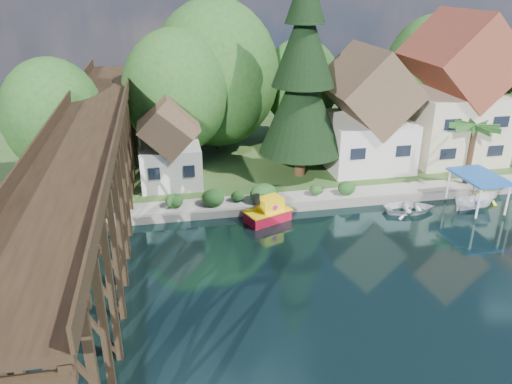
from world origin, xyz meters
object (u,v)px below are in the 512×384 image
(house_left, at_px, (365,116))
(shed, at_px, (170,146))
(house_center, at_px, (453,97))
(tugboat, at_px, (268,212))
(palm_tree, at_px, (475,129))
(boat_canopy, at_px, (476,195))
(boat_yellow, at_px, (486,193))
(trestle_bridge, at_px, (95,173))
(conifer, at_px, (303,78))
(boat_white_a, at_px, (410,207))

(house_left, relative_size, shed, 1.40)
(house_center, xyz_separation_m, tugboat, (-20.14, -9.76, -5.68))
(house_left, bearing_deg, palm_tree, -42.82)
(house_left, distance_m, boat_canopy, 12.30)
(house_left, xyz_separation_m, boat_yellow, (7.18, -9.06, -4.43))
(house_left, distance_m, palm_tree, 9.51)
(trestle_bridge, height_order, house_left, house_left)
(boat_yellow, bearing_deg, palm_tree, -4.46)
(tugboat, bearing_deg, house_left, 39.73)
(shed, height_order, palm_tree, shed)
(conifer, height_order, tugboat, conifer)
(trestle_bridge, distance_m, boat_canopy, 28.69)
(shed, bearing_deg, house_left, 4.77)
(conifer, bearing_deg, shed, 179.24)
(trestle_bridge, relative_size, boat_canopy, 9.65)
(house_center, distance_m, tugboat, 23.09)
(shed, height_order, tugboat, shed)
(palm_tree, height_order, boat_white_a, palm_tree)
(boat_canopy, bearing_deg, palm_tree, 67.80)
(conifer, bearing_deg, house_center, 7.86)
(shed, distance_m, boat_white_a, 20.26)
(tugboat, bearing_deg, trestle_bridge, -172.46)
(house_left, relative_size, house_center, 0.79)
(house_center, height_order, conifer, conifer)
(tugboat, bearing_deg, boat_canopy, -3.78)
(boat_canopy, xyz_separation_m, boat_yellow, (1.80, 1.29, -0.53))
(shed, height_order, boat_canopy, shed)
(house_center, bearing_deg, conifer, -172.14)
(trestle_bridge, xyz_separation_m, tugboat, (11.86, 1.57, -4.61))
(shed, xyz_separation_m, tugboat, (6.86, -7.76, -3.09))
(house_left, xyz_separation_m, house_center, (9.00, 0.50, 1.28))
(house_center, relative_size, palm_tree, 2.48)
(house_center, distance_m, shed, 27.20)
(house_left, bearing_deg, boat_white_a, -89.18)
(tugboat, height_order, boat_yellow, tugboat)
(house_center, height_order, palm_tree, house_center)
(palm_tree, bearing_deg, boat_yellow, -85.35)
(palm_tree, relative_size, boat_yellow, 2.10)
(shed, relative_size, palm_tree, 1.40)
(trestle_bridge, xyz_separation_m, palm_tree, (29.97, 4.37, 0.04))
(trestle_bridge, bearing_deg, tugboat, 7.54)
(palm_tree, bearing_deg, conifer, 160.47)
(house_left, height_order, house_center, house_center)
(shed, height_order, boat_yellow, shed)
(trestle_bridge, distance_m, house_center, 33.96)
(house_left, relative_size, palm_tree, 1.97)
(house_left, relative_size, boat_canopy, 2.41)
(house_center, relative_size, boat_canopy, 3.03)
(trestle_bridge, height_order, palm_tree, trestle_bridge)
(palm_tree, bearing_deg, boat_white_a, -153.66)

